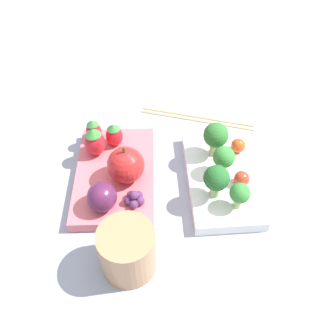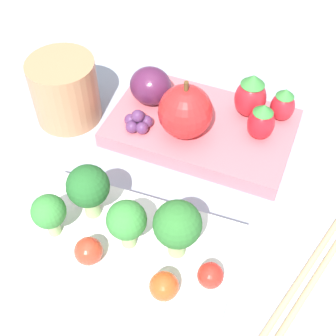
{
  "view_description": "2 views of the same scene",
  "coord_description": "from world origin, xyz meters",
  "px_view_note": "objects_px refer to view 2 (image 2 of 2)",
  "views": [
    {
      "loc": [
        0.39,
        0.01,
        0.46
      ],
      "look_at": [
        0.01,
        -0.0,
        0.03
      ],
      "focal_mm": 40.0,
      "sensor_mm": 36.0,
      "label": 1
    },
    {
      "loc": [
        -0.11,
        0.26,
        0.37
      ],
      "look_at": [
        0.01,
        -0.0,
        0.03
      ],
      "focal_mm": 50.0,
      "sensor_mm": 36.0,
      "label": 2
    }
  ],
  "objects_px": {
    "broccoli_floret_1": "(127,221)",
    "drinking_cup": "(65,90)",
    "broccoli_floret_0": "(49,213)",
    "bento_box_fruit": "(201,128)",
    "cherry_tomato_0": "(164,286)",
    "cherry_tomato_2": "(210,275)",
    "bento_box_savoury": "(127,247)",
    "strawberry_1": "(283,105)",
    "chopsticks_pair": "(302,287)",
    "cherry_tomato_1": "(89,251)",
    "strawberry_0": "(261,122)",
    "strawberry_2": "(251,96)",
    "plum": "(151,86)",
    "broccoli_floret_3": "(88,188)",
    "grape_cluster": "(138,122)",
    "broccoli_floret_2": "(177,226)",
    "apple": "(185,112)"
  },
  "relations": [
    {
      "from": "bento_box_fruit",
      "to": "cherry_tomato_1",
      "type": "distance_m",
      "value": 0.2
    },
    {
      "from": "cherry_tomato_0",
      "to": "strawberry_0",
      "type": "height_order",
      "value": "strawberry_0"
    },
    {
      "from": "broccoli_floret_2",
      "to": "strawberry_1",
      "type": "relative_size",
      "value": 1.52
    },
    {
      "from": "broccoli_floret_0",
      "to": "strawberry_0",
      "type": "distance_m",
      "value": 0.23
    },
    {
      "from": "bento_box_savoury",
      "to": "broccoli_floret_2",
      "type": "distance_m",
      "value": 0.07
    },
    {
      "from": "apple",
      "to": "broccoli_floret_1",
      "type": "bearing_deg",
      "value": 95.65
    },
    {
      "from": "cherry_tomato_0",
      "to": "cherry_tomato_2",
      "type": "height_order",
      "value": "cherry_tomato_0"
    },
    {
      "from": "bento_box_fruit",
      "to": "cherry_tomato_2",
      "type": "height_order",
      "value": "cherry_tomato_2"
    },
    {
      "from": "bento_box_fruit",
      "to": "broccoli_floret_1",
      "type": "xyz_separation_m",
      "value": [
        -0.0,
        0.17,
        0.04
      ]
    },
    {
      "from": "bento_box_savoury",
      "to": "strawberry_1",
      "type": "distance_m",
      "value": 0.22
    },
    {
      "from": "bento_box_fruit",
      "to": "drinking_cup",
      "type": "xyz_separation_m",
      "value": [
        0.15,
        0.04,
        0.03
      ]
    },
    {
      "from": "broccoli_floret_2",
      "to": "broccoli_floret_3",
      "type": "height_order",
      "value": "broccoli_floret_2"
    },
    {
      "from": "grape_cluster",
      "to": "broccoli_floret_0",
      "type": "bearing_deg",
      "value": 88.94
    },
    {
      "from": "chopsticks_pair",
      "to": "bento_box_fruit",
      "type": "bearing_deg",
      "value": -41.39
    },
    {
      "from": "strawberry_1",
      "to": "plum",
      "type": "relative_size",
      "value": 0.86
    },
    {
      "from": "strawberry_2",
      "to": "plum",
      "type": "height_order",
      "value": "strawberry_2"
    },
    {
      "from": "broccoli_floret_2",
      "to": "broccoli_floret_3",
      "type": "bearing_deg",
      "value": -1.97
    },
    {
      "from": "bento_box_fruit",
      "to": "broccoli_floret_3",
      "type": "bearing_deg",
      "value": 75.01
    },
    {
      "from": "bento_box_savoury",
      "to": "cherry_tomato_1",
      "type": "height_order",
      "value": "cherry_tomato_1"
    },
    {
      "from": "drinking_cup",
      "to": "plum",
      "type": "bearing_deg",
      "value": -151.27
    },
    {
      "from": "strawberry_1",
      "to": "chopsticks_pair",
      "type": "xyz_separation_m",
      "value": [
        -0.08,
        0.18,
        -0.03
      ]
    },
    {
      "from": "plum",
      "to": "drinking_cup",
      "type": "height_order",
      "value": "drinking_cup"
    },
    {
      "from": "cherry_tomato_0",
      "to": "strawberry_1",
      "type": "relative_size",
      "value": 0.59
    },
    {
      "from": "cherry_tomato_0",
      "to": "broccoli_floret_2",
      "type": "bearing_deg",
      "value": -79.37
    },
    {
      "from": "broccoli_floret_2",
      "to": "strawberry_1",
      "type": "xyz_separation_m",
      "value": [
        -0.03,
        -0.2,
        -0.02
      ]
    },
    {
      "from": "apple",
      "to": "drinking_cup",
      "type": "distance_m",
      "value": 0.14
    },
    {
      "from": "bento_box_savoury",
      "to": "strawberry_0",
      "type": "xyz_separation_m",
      "value": [
        -0.06,
        -0.17,
        0.03
      ]
    },
    {
      "from": "drinking_cup",
      "to": "broccoli_floret_1",
      "type": "bearing_deg",
      "value": 139.43
    },
    {
      "from": "broccoli_floret_1",
      "to": "broccoli_floret_0",
      "type": "bearing_deg",
      "value": 16.25
    },
    {
      "from": "strawberry_0",
      "to": "apple",
      "type": "bearing_deg",
      "value": 21.04
    },
    {
      "from": "strawberry_0",
      "to": "strawberry_1",
      "type": "relative_size",
      "value": 1.08
    },
    {
      "from": "cherry_tomato_1",
      "to": "cherry_tomato_2",
      "type": "distance_m",
      "value": 0.1
    },
    {
      "from": "broccoli_floret_0",
      "to": "chopsticks_pair",
      "type": "height_order",
      "value": "broccoli_floret_0"
    },
    {
      "from": "plum",
      "to": "drinking_cup",
      "type": "relative_size",
      "value": 0.64
    },
    {
      "from": "broccoli_floret_2",
      "to": "bento_box_fruit",
      "type": "bearing_deg",
      "value": -74.29
    },
    {
      "from": "bento_box_savoury",
      "to": "grape_cluster",
      "type": "xyz_separation_m",
      "value": [
        0.06,
        -0.13,
        0.02
      ]
    },
    {
      "from": "broccoli_floret_1",
      "to": "drinking_cup",
      "type": "relative_size",
      "value": 0.7
    },
    {
      "from": "broccoli_floret_3",
      "to": "strawberry_0",
      "type": "xyz_separation_m",
      "value": [
        -0.1,
        -0.16,
        -0.02
      ]
    },
    {
      "from": "cherry_tomato_1",
      "to": "strawberry_0",
      "type": "relative_size",
      "value": 0.55
    },
    {
      "from": "strawberry_2",
      "to": "plum",
      "type": "bearing_deg",
      "value": 14.81
    },
    {
      "from": "strawberry_1",
      "to": "grape_cluster",
      "type": "xyz_separation_m",
      "value": [
        0.13,
        0.08,
        -0.01
      ]
    },
    {
      "from": "cherry_tomato_2",
      "to": "plum",
      "type": "xyz_separation_m",
      "value": [
        0.15,
        -0.18,
        0.01
      ]
    },
    {
      "from": "cherry_tomato_2",
      "to": "chopsticks_pair",
      "type": "bearing_deg",
      "value": -151.42
    },
    {
      "from": "bento_box_savoury",
      "to": "broccoli_floret_0",
      "type": "relative_size",
      "value": 4.5
    },
    {
      "from": "broccoli_floret_0",
      "to": "bento_box_fruit",
      "type": "bearing_deg",
      "value": -108.02
    },
    {
      "from": "strawberry_0",
      "to": "strawberry_2",
      "type": "bearing_deg",
      "value": -52.08
    },
    {
      "from": "strawberry_1",
      "to": "chopsticks_pair",
      "type": "distance_m",
      "value": 0.19
    },
    {
      "from": "strawberry_1",
      "to": "plum",
      "type": "bearing_deg",
      "value": 14.55
    },
    {
      "from": "cherry_tomato_1",
      "to": "strawberry_2",
      "type": "distance_m",
      "value": 0.24
    },
    {
      "from": "strawberry_0",
      "to": "strawberry_1",
      "type": "distance_m",
      "value": 0.04
    }
  ]
}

